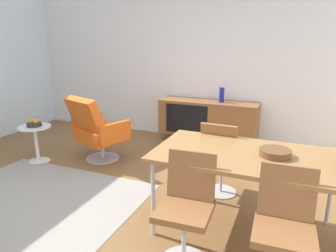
{
  "coord_description": "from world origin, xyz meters",
  "views": [
    {
      "loc": [
        1.64,
        -2.45,
        1.68
      ],
      "look_at": [
        0.4,
        0.5,
        0.78
      ],
      "focal_mm": 32.63,
      "sensor_mm": 36.0,
      "label": 1
    }
  ],
  "objects_px": {
    "sideboard": "(208,118)",
    "wooden_bowl_on_table": "(275,153)",
    "vase_cobalt": "(222,95)",
    "dining_chair_front_right": "(284,226)",
    "dining_table": "(247,158)",
    "dining_chair_front_left": "(187,205)",
    "dining_chair_back_left": "(221,155)",
    "lounge_chair_red": "(97,129)",
    "side_table_round": "(36,140)",
    "fruit_bowl": "(34,124)"
  },
  "relations": [
    {
      "from": "sideboard",
      "to": "wooden_bowl_on_table",
      "type": "height_order",
      "value": "wooden_bowl_on_table"
    },
    {
      "from": "vase_cobalt",
      "to": "dining_chair_front_right",
      "type": "relative_size",
      "value": 0.27
    },
    {
      "from": "vase_cobalt",
      "to": "dining_table",
      "type": "relative_size",
      "value": 0.15
    },
    {
      "from": "dining_chair_front_left",
      "to": "dining_chair_back_left",
      "type": "xyz_separation_m",
      "value": [
        0.0,
        1.12,
        0.0
      ]
    },
    {
      "from": "lounge_chair_red",
      "to": "side_table_round",
      "type": "relative_size",
      "value": 1.82
    },
    {
      "from": "dining_table",
      "to": "dining_chair_front_right",
      "type": "xyz_separation_m",
      "value": [
        0.35,
        -0.56,
        -0.23
      ]
    },
    {
      "from": "wooden_bowl_on_table",
      "to": "vase_cobalt",
      "type": "bearing_deg",
      "value": 113.88
    },
    {
      "from": "side_table_round",
      "to": "dining_chair_back_left",
      "type": "bearing_deg",
      "value": 0.84
    },
    {
      "from": "side_table_round",
      "to": "lounge_chair_red",
      "type": "bearing_deg",
      "value": 25.71
    },
    {
      "from": "lounge_chair_red",
      "to": "side_table_round",
      "type": "height_order",
      "value": "lounge_chair_red"
    },
    {
      "from": "wooden_bowl_on_table",
      "to": "fruit_bowl",
      "type": "bearing_deg",
      "value": 171.37
    },
    {
      "from": "sideboard",
      "to": "side_table_round",
      "type": "distance_m",
      "value": 2.64
    },
    {
      "from": "dining_chair_front_left",
      "to": "fruit_bowl",
      "type": "height_order",
      "value": "dining_chair_front_left"
    },
    {
      "from": "dining_chair_front_right",
      "to": "fruit_bowl",
      "type": "xyz_separation_m",
      "value": [
        -3.33,
        1.08,
        0.09
      ]
    },
    {
      "from": "lounge_chair_red",
      "to": "fruit_bowl",
      "type": "bearing_deg",
      "value": -154.26
    },
    {
      "from": "sideboard",
      "to": "dining_chair_front_right",
      "type": "distance_m",
      "value": 3.07
    },
    {
      "from": "dining_chair_front_left",
      "to": "dining_chair_back_left",
      "type": "height_order",
      "value": "same"
    },
    {
      "from": "dining_table",
      "to": "dining_chair_front_left",
      "type": "bearing_deg",
      "value": -122.29
    },
    {
      "from": "dining_table",
      "to": "lounge_chair_red",
      "type": "height_order",
      "value": "lounge_chair_red"
    },
    {
      "from": "lounge_chair_red",
      "to": "dining_chair_front_left",
      "type": "bearing_deg",
      "value": -38.03
    },
    {
      "from": "vase_cobalt",
      "to": "dining_table",
      "type": "xyz_separation_m",
      "value": [
        0.75,
        -2.22,
        -0.14
      ]
    },
    {
      "from": "sideboard",
      "to": "dining_table",
      "type": "xyz_separation_m",
      "value": [
        0.96,
        -2.22,
        0.26
      ]
    },
    {
      "from": "side_table_round",
      "to": "sideboard",
      "type": "bearing_deg",
      "value": 40.04
    },
    {
      "from": "dining_chair_back_left",
      "to": "fruit_bowl",
      "type": "height_order",
      "value": "dining_chair_back_left"
    },
    {
      "from": "wooden_bowl_on_table",
      "to": "dining_chair_front_right",
      "type": "height_order",
      "value": "dining_chair_front_right"
    },
    {
      "from": "side_table_round",
      "to": "vase_cobalt",
      "type": "bearing_deg",
      "value": 37.26
    },
    {
      "from": "dining_chair_back_left",
      "to": "fruit_bowl",
      "type": "distance_m",
      "value": 2.64
    },
    {
      "from": "sideboard",
      "to": "vase_cobalt",
      "type": "bearing_deg",
      "value": 0.5
    },
    {
      "from": "vase_cobalt",
      "to": "dining_chair_front_left",
      "type": "xyz_separation_m",
      "value": [
        0.4,
        -2.78,
        -0.37
      ]
    },
    {
      "from": "dining_chair_back_left",
      "to": "lounge_chair_red",
      "type": "distance_m",
      "value": 1.89
    },
    {
      "from": "dining_table",
      "to": "wooden_bowl_on_table",
      "type": "xyz_separation_m",
      "value": [
        0.22,
        0.03,
        0.07
      ]
    },
    {
      "from": "dining_table",
      "to": "fruit_bowl",
      "type": "height_order",
      "value": "dining_table"
    },
    {
      "from": "sideboard",
      "to": "lounge_chair_red",
      "type": "distance_m",
      "value": 1.82
    },
    {
      "from": "dining_chair_front_left",
      "to": "side_table_round",
      "type": "bearing_deg",
      "value": 157.72
    },
    {
      "from": "dining_table",
      "to": "lounge_chair_red",
      "type": "distance_m",
      "value": 2.4
    },
    {
      "from": "side_table_round",
      "to": "dining_chair_front_right",
      "type": "bearing_deg",
      "value": -17.93
    },
    {
      "from": "lounge_chair_red",
      "to": "fruit_bowl",
      "type": "height_order",
      "value": "lounge_chair_red"
    },
    {
      "from": "dining_chair_front_left",
      "to": "lounge_chair_red",
      "type": "height_order",
      "value": "lounge_chair_red"
    },
    {
      "from": "dining_table",
      "to": "fruit_bowl",
      "type": "bearing_deg",
      "value": 170.13
    },
    {
      "from": "sideboard",
      "to": "lounge_chair_red",
      "type": "bearing_deg",
      "value": -133.23
    },
    {
      "from": "wooden_bowl_on_table",
      "to": "lounge_chair_red",
      "type": "distance_m",
      "value": 2.59
    },
    {
      "from": "vase_cobalt",
      "to": "side_table_round",
      "type": "height_order",
      "value": "vase_cobalt"
    },
    {
      "from": "sideboard",
      "to": "dining_chair_front_right",
      "type": "height_order",
      "value": "dining_chair_front_right"
    },
    {
      "from": "dining_chair_front_left",
      "to": "side_table_round",
      "type": "relative_size",
      "value": 1.65
    },
    {
      "from": "wooden_bowl_on_table",
      "to": "lounge_chair_red",
      "type": "xyz_separation_m",
      "value": [
        -2.43,
        0.86,
        -0.3
      ]
    },
    {
      "from": "vase_cobalt",
      "to": "sideboard",
      "type": "bearing_deg",
      "value": -179.5
    },
    {
      "from": "dining_chair_front_left",
      "to": "dining_chair_front_right",
      "type": "relative_size",
      "value": 1.0
    },
    {
      "from": "dining_chair_back_left",
      "to": "side_table_round",
      "type": "xyz_separation_m",
      "value": [
        -2.63,
        -0.04,
        -0.15
      ]
    },
    {
      "from": "dining_chair_back_left",
      "to": "lounge_chair_red",
      "type": "height_order",
      "value": "lounge_chair_red"
    },
    {
      "from": "dining_chair_front_right",
      "to": "dining_chair_front_left",
      "type": "bearing_deg",
      "value": -180.0
    }
  ]
}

